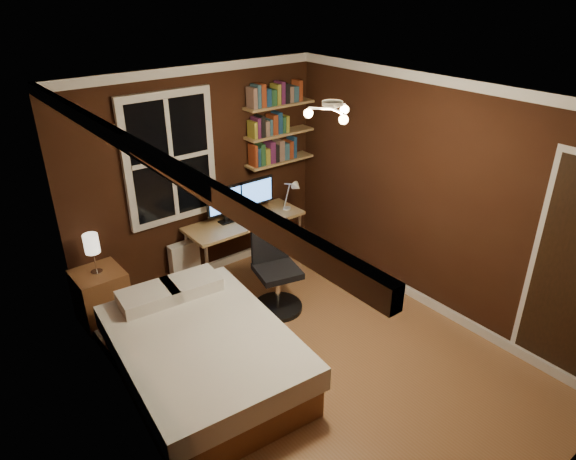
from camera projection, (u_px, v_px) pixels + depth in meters
floor at (316, 357)px, 4.99m from camera, size 4.20×4.20×0.00m
wall_back at (199, 177)px, 5.91m from camera, size 3.20×0.04×2.50m
wall_left at (145, 311)px, 3.55m from camera, size 0.04×4.20×2.50m
wall_right at (435, 199)px, 5.32m from camera, size 0.04×4.20×2.50m
ceiling at (324, 98)px, 3.88m from camera, size 3.20×4.20×0.02m
window at (170, 159)px, 5.56m from camera, size 1.06×0.06×1.46m
ceiling_fixture at (332, 114)px, 3.85m from camera, size 0.44×0.44×0.18m
bookshelf_lower at (280, 161)px, 6.43m from camera, size 0.92×0.22×0.03m
books_row_lower at (280, 151)px, 6.37m from camera, size 0.60×0.16×0.23m
bookshelf_middle at (280, 133)px, 6.27m from camera, size 0.92×0.22×0.03m
books_row_middle at (279, 123)px, 6.21m from camera, size 0.54×0.16×0.23m
bookshelf_upper at (279, 105)px, 6.11m from camera, size 0.92×0.22×0.03m
books_row_upper at (279, 94)px, 6.06m from camera, size 0.66×0.16×0.23m
bed at (203, 355)px, 4.60m from camera, size 1.54×2.03×0.65m
nightstand at (102, 297)px, 5.39m from camera, size 0.49×0.49×0.60m
bedside_lamp at (93, 254)px, 5.16m from camera, size 0.15×0.15×0.43m
radiator at (185, 263)px, 6.09m from camera, size 0.36×0.12×0.53m
desk at (245, 224)px, 6.20m from camera, size 1.46×0.55×0.70m
monitor_left at (225, 205)px, 6.01m from camera, size 0.48×0.12×0.45m
monitor_right at (256, 196)px, 6.26m from camera, size 0.48×0.12×0.45m
desk_lamp at (291, 195)px, 6.30m from camera, size 0.14×0.32×0.44m
office_chair at (276, 278)px, 5.59m from camera, size 0.54×0.54×0.99m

